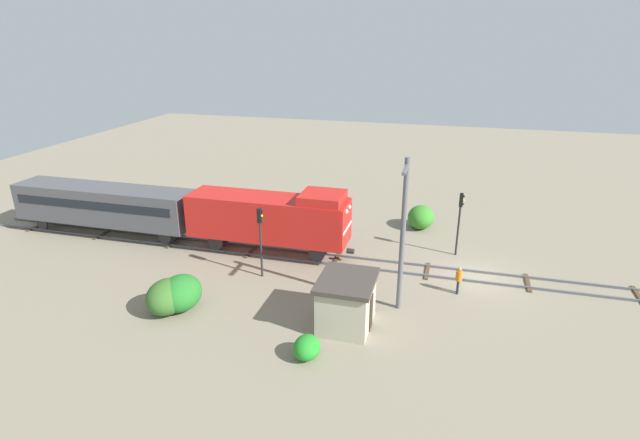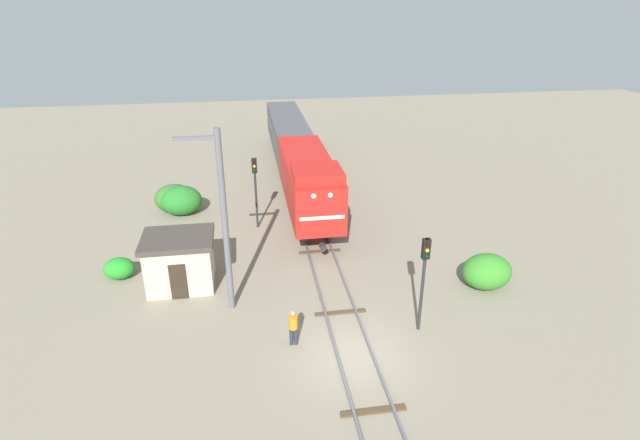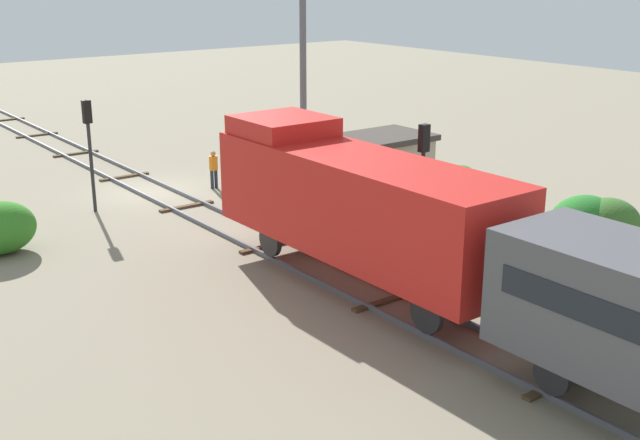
{
  "view_description": "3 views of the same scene",
  "coord_description": "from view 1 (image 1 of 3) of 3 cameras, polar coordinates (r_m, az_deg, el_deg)",
  "views": [
    {
      "loc": [
        -29.91,
        2.12,
        14.63
      ],
      "look_at": [
        0.58,
        10.45,
        2.65
      ],
      "focal_mm": 28.0,
      "sensor_mm": 36.0,
      "label": 1
    },
    {
      "loc": [
        -3.98,
        -15.97,
        13.63
      ],
      "look_at": [
        0.12,
        9.89,
        1.72
      ],
      "focal_mm": 28.0,
      "sensor_mm": 36.0,
      "label": 2
    },
    {
      "loc": [
        14.59,
        31.43,
        9.36
      ],
      "look_at": [
        -0.63,
        11.29,
        1.41
      ],
      "focal_mm": 45.0,
      "sensor_mm": 36.0,
      "label": 3
    }
  ],
  "objects": [
    {
      "name": "ground_plane",
      "position": [
        33.36,
        17.42,
        -6.28
      ],
      "size": [
        110.19,
        110.19,
        0.0
      ],
      "primitive_type": "plane",
      "color": "gray"
    },
    {
      "name": "bush_back",
      "position": [
        29.08,
        -15.65,
        -8.05
      ],
      "size": [
        2.73,
        2.24,
        1.99
      ],
      "primitive_type": "ellipsoid",
      "color": "#247026",
      "rests_on": "ground"
    },
    {
      "name": "bush_near",
      "position": [
        24.44,
        -1.52,
        -14.36
      ],
      "size": [
        1.57,
        1.29,
        1.14
      ],
      "primitive_type": "ellipsoid",
      "color": "#228826",
      "rests_on": "ground"
    },
    {
      "name": "bush_far",
      "position": [
        28.99,
        -17.05,
        -8.36
      ],
      "size": [
        2.65,
        2.17,
        1.93
      ],
      "primitive_type": "ellipsoid",
      "color": "#356426",
      "rests_on": "ground"
    },
    {
      "name": "locomotive",
      "position": [
        34.22,
        -5.66,
        0.39
      ],
      "size": [
        2.9,
        11.6,
        4.6
      ],
      "color": "red",
      "rests_on": "railway_track"
    },
    {
      "name": "relay_hut",
      "position": [
        26.45,
        3.04,
        -9.31
      ],
      "size": [
        3.5,
        2.9,
        2.74
      ],
      "color": "#B2A893",
      "rests_on": "ground"
    },
    {
      "name": "worker_near_track",
      "position": [
        30.72,
        15.57,
        -6.42
      ],
      "size": [
        0.38,
        0.38,
        1.7
      ],
      "rotation": [
        0.0,
        0.0,
        3.99
      ],
      "color": "#262B38",
      "rests_on": "ground"
    },
    {
      "name": "railway_track",
      "position": [
        33.33,
        17.44,
        -6.17
      ],
      "size": [
        2.4,
        73.46,
        0.16
      ],
      "color": "#595960",
      "rests_on": "ground"
    },
    {
      "name": "bush_mid",
      "position": [
        40.08,
        11.45,
        0.32
      ],
      "size": [
        2.5,
        2.05,
        1.82
      ],
      "primitive_type": "ellipsoid",
      "color": "#338026",
      "rests_on": "ground"
    },
    {
      "name": "catenary_mast",
      "position": [
        26.89,
        9.44,
        -1.45
      ],
      "size": [
        1.94,
        0.28,
        8.69
      ],
      "color": "#595960",
      "rests_on": "ground"
    },
    {
      "name": "traffic_signal_near",
      "position": [
        35.06,
        15.71,
        0.77
      ],
      "size": [
        0.32,
        0.34,
        4.49
      ],
      "color": "#262628",
      "rests_on": "ground"
    },
    {
      "name": "traffic_signal_mid",
      "position": [
        30.93,
        -6.83,
        -1.16
      ],
      "size": [
        0.32,
        0.34,
        4.58
      ],
      "color": "#262628",
      "rests_on": "ground"
    },
    {
      "name": "passenger_car_leading",
      "position": [
        40.82,
        -23.45,
        1.75
      ],
      "size": [
        2.84,
        14.0,
        3.66
      ],
      "color": "#4C4C51",
      "rests_on": "railway_track"
    }
  ]
}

